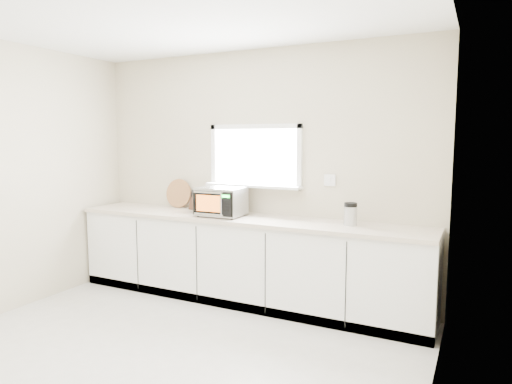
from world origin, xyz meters
The scene contains 8 objects.
ground centered at (0.00, 0.00, 0.00)m, with size 4.00×4.00×0.00m, color beige.
back_wall centered at (0.00, 2.00, 1.36)m, with size 4.00×0.17×2.70m.
cabinets centered at (0.00, 1.70, 0.44)m, with size 3.92×0.60×0.88m, color white.
countertop centered at (0.00, 1.69, 0.90)m, with size 3.92×0.64×0.04m, color beige.
microwave centered at (-0.24, 1.64, 1.08)m, with size 0.49×0.41×0.31m.
knife_block centered at (-0.63, 1.76, 1.04)m, with size 0.10×0.20×0.28m.
cutting_board centered at (-1.01, 1.94, 1.09)m, with size 0.34×0.34×0.02m, color #AE8043.
coffee_grinder centered at (1.14, 1.74, 1.03)m, with size 0.15×0.15×0.22m.
Camera 1 is at (2.24, -2.51, 1.74)m, focal length 32.00 mm.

